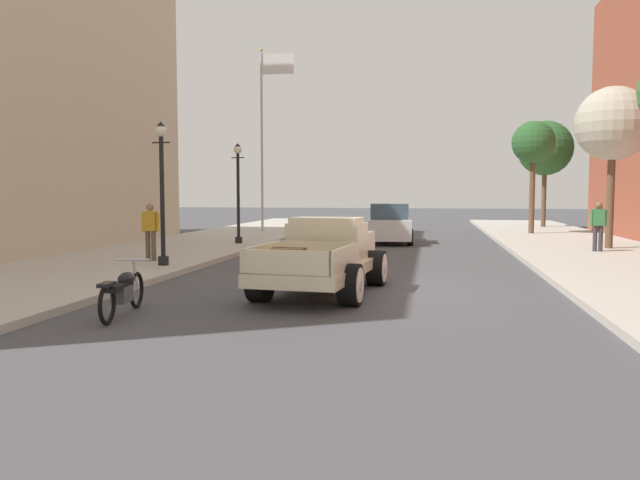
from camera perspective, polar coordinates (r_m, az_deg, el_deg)
The scene contains 13 objects.
ground_plane at distance 14.00m, azimuth 2.77°, elevation -4.30°, with size 140.00×140.00×0.00m, color #47474C.
sidewalk_left at distance 16.56m, azimuth -23.00°, elevation -3.04°, with size 5.50×64.00×0.15m, color #B7B2A8.
hotrod_truck_cream at distance 13.30m, azimuth 0.55°, elevation -1.49°, with size 2.48×5.04×1.58m.
motorcycle_parked at distance 11.17m, azimuth -17.65°, elevation -4.44°, with size 0.62×2.11×0.93m.
car_background_white at distance 26.22m, azimuth 6.36°, elevation 1.42°, with size 2.10×4.41×1.65m.
pedestrian_sidewalk_left at distance 18.53m, azimuth -15.28°, elevation 1.05°, with size 0.53×0.22×1.65m.
pedestrian_sidewalk_right at distance 22.67m, azimuth 24.16°, elevation 1.40°, with size 0.53×0.22×1.65m.
street_lamp_near at distance 17.24m, azimuth -14.29°, elevation 5.15°, with size 0.50×0.32×3.85m.
street_lamp_far at distance 24.20m, azimuth -7.51°, elevation 4.99°, with size 0.50×0.32×3.85m.
flagpole at distance 31.95m, azimuth -4.96°, elevation 10.95°, with size 1.74×0.16×9.16m.
street_tree_second at distance 24.22m, azimuth 25.27°, elevation 9.56°, with size 2.56×2.56×5.64m.
street_tree_third at distance 31.65m, azimuth 18.97°, elevation 8.34°, with size 2.03×2.03×5.36m.
street_tree_farthest at distance 37.90m, azimuth 19.94°, elevation 7.89°, with size 3.10×3.10×6.02m.
Camera 1 is at (1.78, -13.73, 2.12)m, focal length 34.91 mm.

